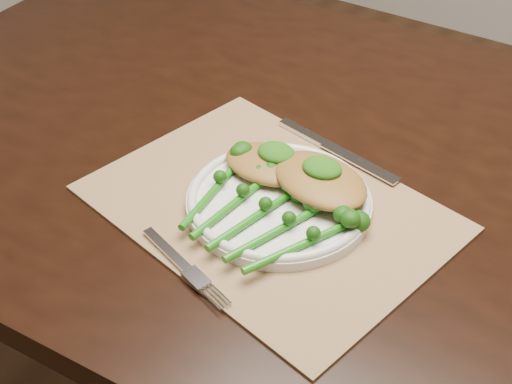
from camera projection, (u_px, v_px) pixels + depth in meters
The scene contains 10 objects.
dining_table at pixel (335, 340), 1.23m from camera, with size 1.65×1.00×0.75m.
placemat at pixel (268, 207), 0.92m from camera, with size 0.44×0.32×0.00m, color #94714B.
dinner_plate at pixel (279, 200), 0.91m from camera, with size 0.24×0.24×0.02m.
knife at pixel (325, 144), 1.02m from camera, with size 0.21×0.06×0.01m.
fork at pixel (190, 272), 0.82m from camera, with size 0.16×0.06×0.01m.
chicken_fillet_left at pixel (268, 164), 0.95m from camera, with size 0.12×0.08×0.02m, color olive.
chicken_fillet_right at pixel (320, 180), 0.91m from camera, with size 0.14×0.10×0.03m, color olive.
pesto_dollop_left at pixel (276, 153), 0.94m from camera, with size 0.05×0.04×0.02m, color #15490A.
pesto_dollop_right at pixel (322, 168), 0.90m from camera, with size 0.05×0.04×0.02m, color #15490A.
broccolini_bundle at pixel (253, 218), 0.87m from camera, with size 0.20×0.21×0.04m.
Camera 1 is at (0.35, -0.75, 1.35)m, focal length 50.00 mm.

